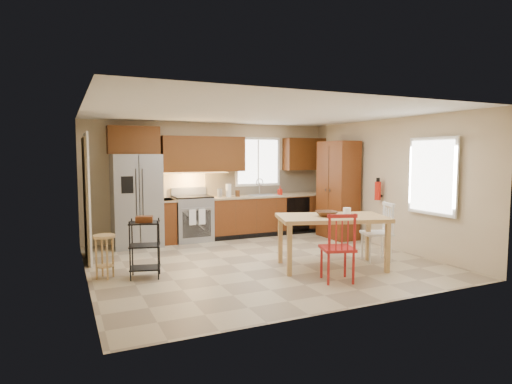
{
  "coord_description": "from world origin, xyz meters",
  "views": [
    {
      "loc": [
        -3.04,
        -6.47,
        1.81
      ],
      "look_at": [
        0.1,
        0.4,
        1.15
      ],
      "focal_mm": 30.0,
      "sensor_mm": 36.0,
      "label": 1
    }
  ],
  "objects": [
    {
      "name": "floor",
      "position": [
        0.0,
        0.0,
        0.0
      ],
      "size": [
        5.5,
        5.5,
        0.0
      ],
      "primitive_type": "plane",
      "color": "tan",
      "rests_on": "ground"
    },
    {
      "name": "ceiling",
      "position": [
        0.0,
        0.0,
        2.5
      ],
      "size": [
        5.5,
        5.0,
        0.02
      ],
      "primitive_type": "cube",
      "color": "silver",
      "rests_on": "ground"
    },
    {
      "name": "wall_back",
      "position": [
        0.0,
        2.5,
        1.25
      ],
      "size": [
        5.5,
        0.02,
        2.5
      ],
      "primitive_type": "cube",
      "color": "#CCB793",
      "rests_on": "ground"
    },
    {
      "name": "wall_front",
      "position": [
        0.0,
        -2.5,
        1.25
      ],
      "size": [
        5.5,
        0.02,
        2.5
      ],
      "primitive_type": "cube",
      "color": "#CCB793",
      "rests_on": "ground"
    },
    {
      "name": "wall_left",
      "position": [
        -2.75,
        0.0,
        1.25
      ],
      "size": [
        0.02,
        5.0,
        2.5
      ],
      "primitive_type": "cube",
      "color": "#CCB793",
      "rests_on": "ground"
    },
    {
      "name": "wall_right",
      "position": [
        2.75,
        0.0,
        1.25
      ],
      "size": [
        0.02,
        5.0,
        2.5
      ],
      "primitive_type": "cube",
      "color": "#CCB793",
      "rests_on": "ground"
    },
    {
      "name": "refrigerator",
      "position": [
        -1.7,
        2.12,
        0.91
      ],
      "size": [
        0.92,
        0.75,
        1.82
      ],
      "primitive_type": "cube",
      "color": "gray",
      "rests_on": "floor"
    },
    {
      "name": "range_stove",
      "position": [
        -0.55,
        2.19,
        0.46
      ],
      "size": [
        0.76,
        0.63,
        0.92
      ],
      "primitive_type": "cube",
      "color": "gray",
      "rests_on": "floor"
    },
    {
      "name": "base_cabinet_narrow",
      "position": [
        -1.1,
        2.2,
        0.45
      ],
      "size": [
        0.3,
        0.6,
        0.9
      ],
      "primitive_type": "cube",
      "color": "#642E12",
      "rests_on": "floor"
    },
    {
      "name": "base_cabinet_run",
      "position": [
        1.29,
        2.2,
        0.45
      ],
      "size": [
        2.92,
        0.6,
        0.9
      ],
      "primitive_type": "cube",
      "color": "#642E12",
      "rests_on": "floor"
    },
    {
      "name": "dishwasher",
      "position": [
        1.85,
        1.91,
        0.45
      ],
      "size": [
        0.6,
        0.02,
        0.78
      ],
      "primitive_type": "cube",
      "color": "black",
      "rests_on": "floor"
    },
    {
      "name": "backsplash",
      "position": [
        1.29,
        2.48,
        1.18
      ],
      "size": [
        2.92,
        0.03,
        0.55
      ],
      "primitive_type": "cube",
      "color": "beige",
      "rests_on": "wall_back"
    },
    {
      "name": "upper_over_fridge",
      "position": [
        -1.7,
        2.33,
        2.1
      ],
      "size": [
        1.0,
        0.35,
        0.55
      ],
      "primitive_type": "cube",
      "color": "#55300E",
      "rests_on": "wall_back"
    },
    {
      "name": "upper_left_block",
      "position": [
        -0.25,
        2.33,
        1.83
      ],
      "size": [
        1.8,
        0.35,
        0.75
      ],
      "primitive_type": "cube",
      "color": "#55300E",
      "rests_on": "wall_back"
    },
    {
      "name": "upper_right_block",
      "position": [
        2.25,
        2.33,
        1.83
      ],
      "size": [
        1.0,
        0.35,
        0.75
      ],
      "primitive_type": "cube",
      "color": "#55300E",
      "rests_on": "wall_back"
    },
    {
      "name": "window_back",
      "position": [
        1.1,
        2.48,
        1.65
      ],
      "size": [
        1.12,
        0.04,
        1.12
      ],
      "primitive_type": "cube",
      "color": "white",
      "rests_on": "wall_back"
    },
    {
      "name": "sink",
      "position": [
        1.1,
        2.2,
        0.86
      ],
      "size": [
        0.62,
        0.46,
        0.16
      ],
      "primitive_type": "cube",
      "color": "gray",
      "rests_on": "base_cabinet_run"
    },
    {
      "name": "undercab_glow",
      "position": [
        -0.55,
        2.3,
        1.43
      ],
      "size": [
        1.6,
        0.3,
        0.01
      ],
      "primitive_type": "cube",
      "color": "#FFBF66",
      "rests_on": "wall_back"
    },
    {
      "name": "soap_bottle",
      "position": [
        1.48,
        2.1,
        1.0
      ],
      "size": [
        0.09,
        0.09,
        0.19
      ],
      "primitive_type": "imported",
      "color": "red",
      "rests_on": "base_cabinet_run"
    },
    {
      "name": "paper_towel",
      "position": [
        0.25,
        2.15,
        1.04
      ],
      "size": [
        0.12,
        0.12,
        0.28
      ],
      "primitive_type": "cylinder",
      "color": "silver",
      "rests_on": "base_cabinet_run"
    },
    {
      "name": "canister_steel",
      "position": [
        0.05,
        2.15,
        0.99
      ],
      "size": [
        0.11,
        0.11,
        0.18
      ],
      "primitive_type": "cylinder",
      "color": "gray",
      "rests_on": "base_cabinet_run"
    },
    {
      "name": "canister_wood",
      "position": [
        0.45,
        2.12,
        0.97
      ],
      "size": [
        0.1,
        0.1,
        0.14
      ],
      "primitive_type": "cylinder",
      "color": "#4D2814",
      "rests_on": "base_cabinet_run"
    },
    {
      "name": "pantry",
      "position": [
        2.43,
        1.2,
        1.05
      ],
      "size": [
        0.5,
        0.95,
        2.1
      ],
      "primitive_type": "cube",
      "color": "#642E12",
      "rests_on": "floor"
    },
    {
      "name": "fire_extinguisher",
      "position": [
        2.63,
        0.15,
        1.1
      ],
      "size": [
        0.12,
        0.12,
        0.36
      ],
      "primitive_type": "cylinder",
      "color": "red",
      "rests_on": "wall_right"
    },
    {
      "name": "window_right",
      "position": [
        2.68,
        -1.15,
        1.45
      ],
      "size": [
        0.04,
        1.02,
        1.32
      ],
      "primitive_type": "cube",
      "color": "white",
      "rests_on": "wall_right"
    },
    {
      "name": "doorway",
      "position": [
        -2.67,
        1.3,
        1.05
      ],
      "size": [
        0.04,
        0.95,
        2.1
      ],
      "primitive_type": "cube",
      "color": "#8C7A59",
      "rests_on": "wall_left"
    },
    {
      "name": "dining_table",
      "position": [
        0.87,
        -0.84,
        0.41
      ],
      "size": [
        1.9,
        1.42,
        0.82
      ],
      "primitive_type": null,
      "rotation": [
        0.0,
        0.0,
        -0.31
      ],
      "color": "tan",
      "rests_on": "floor"
    },
    {
      "name": "chair_red",
      "position": [
        0.52,
        -1.49,
        0.5
      ],
      "size": [
        0.58,
        0.58,
        0.99
      ],
      "primitive_type": null,
      "rotation": [
        0.0,
        0.0,
        -0.31
      ],
      "color": "#A31B19",
      "rests_on": "floor"
    },
    {
      "name": "chair_white",
      "position": [
        1.82,
        -0.79,
        0.5
      ],
      "size": [
        0.58,
        0.58,
        0.99
      ],
      "primitive_type": null,
      "rotation": [
        0.0,
        0.0,
        1.26
      ],
      "color": "silver",
      "rests_on": "floor"
    },
    {
      "name": "table_bowl",
      "position": [
        0.76,
        -0.84,
        0.83
      ],
      "size": [
        0.43,
        0.43,
        0.08
      ],
      "primitive_type": "imported",
      "rotation": [
        0.0,
        0.0,
        -0.31
      ],
      "color": "#4D2814",
      "rests_on": "dining_table"
    },
    {
      "name": "table_jar",
      "position": [
        1.24,
        -0.74,
        0.86
      ],
      "size": [
        0.17,
        0.17,
        0.16
      ],
      "primitive_type": "cylinder",
      "rotation": [
        0.0,
        0.0,
        -0.31
      ],
      "color": "silver",
      "rests_on": "dining_table"
    },
    {
      "name": "bar_stool",
      "position": [
        -2.5,
        0.04,
        0.32
      ],
      "size": [
        0.42,
        0.42,
        0.64
      ],
      "primitive_type": null,
      "rotation": [
        0.0,
        0.0,
        0.43
      ],
      "color": "tan",
      "rests_on": "floor"
    },
    {
      "name": "utility_cart",
      "position": [
        -1.95,
        -0.17,
        0.43
      ],
      "size": [
        0.5,
        0.44,
        0.87
      ],
      "primitive_type": null,
      "rotation": [
        0.0,
        0.0,
        -0.26
      ],
      "color": "black",
      "rests_on": "floor"
    }
  ]
}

